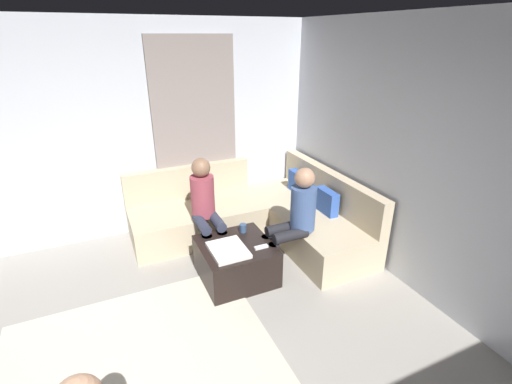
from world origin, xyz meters
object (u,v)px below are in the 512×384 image
Objects in this scene: coffee_mug at (243,228)px; person_on_couch_back at (295,216)px; person_on_couch_side at (206,205)px; sectional_couch at (259,216)px; ottoman at (236,261)px; game_remote at (261,247)px.

coffee_mug is 0.08× the size of person_on_couch_back.
sectional_couch is at bearing -169.00° from person_on_couch_side.
person_on_couch_side is (-0.60, -0.14, 0.45)m from ottoman.
person_on_couch_back is at bearing 3.82° from sectional_couch.
game_remote is at bearing 114.56° from person_on_couch_side.
coffee_mug reaches higher than game_remote.
sectional_couch is at bearing 140.02° from ottoman.
person_on_couch_side is (-0.78, -0.36, 0.23)m from game_remote.
sectional_couch reaches higher than coffee_mug.
coffee_mug is at bearing 59.00° from person_on_couch_back.
person_on_couch_side is (-0.68, -0.81, 0.00)m from person_on_couch_back.
sectional_couch is 0.86m from person_on_couch_side.
sectional_couch is 0.71m from coffee_mug.
coffee_mug is 0.63× the size of game_remote.
ottoman is 8.00× the size of coffee_mug.
sectional_couch is 26.84× the size of coffee_mug.
person_on_couch_back reaches higher than ottoman.
person_on_couch_back reaches higher than game_remote.
ottoman is (0.75, -0.62, -0.07)m from sectional_couch.
coffee_mug is (-0.22, 0.18, 0.26)m from ottoman.
ottoman is at bearing -39.29° from coffee_mug.
game_remote is (0.40, 0.04, -0.04)m from coffee_mug.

